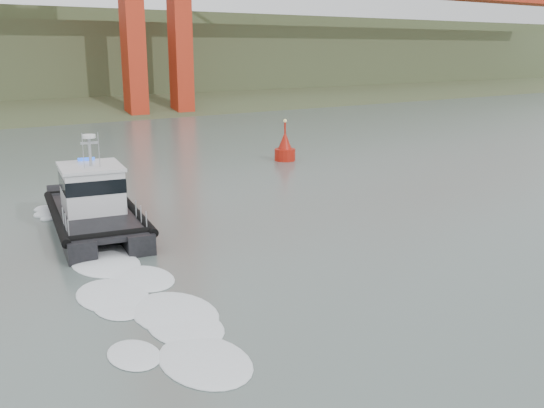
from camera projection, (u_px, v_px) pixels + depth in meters
The scene contains 3 objects.
ground at pixel (409, 301), 26.06m from camera, with size 400.00×400.00×0.00m, color #475550.
patrol_boat at pixel (94, 205), 36.05m from camera, with size 6.48×12.73×5.90m.
nav_buoy at pixel (285, 149), 58.52m from camera, with size 2.04×2.04×4.24m.
Camera 1 is at (-18.52, -16.68, 10.51)m, focal length 40.00 mm.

